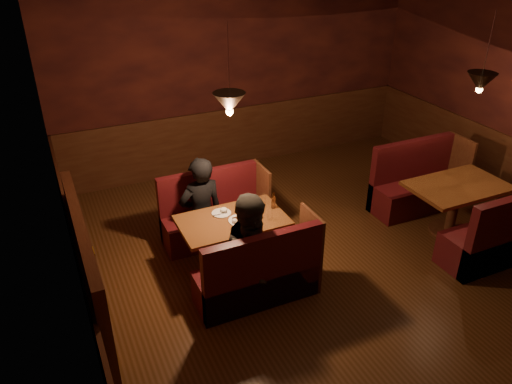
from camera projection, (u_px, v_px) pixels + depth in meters
name	position (u px, v px, depth m)	size (l,w,h in m)	color
room	(343.00, 201.00, 5.33)	(6.02, 7.02, 2.92)	#43240D
main_table	(234.00, 230.00, 5.83)	(1.23, 0.75, 0.86)	#552611
main_bench_far	(215.00, 217.00, 6.49)	(1.36, 0.49, 0.93)	#440C15
main_bench_near	(260.00, 278.00, 5.37)	(1.36, 0.49, 0.93)	#440C15
second_table	(456.00, 197.00, 6.49)	(1.26, 0.80, 0.71)	#552611
second_bench_far	(416.00, 187.00, 7.20)	(1.39, 0.52, 0.99)	#440C15
second_bench_near	(500.00, 239.00, 6.00)	(1.39, 0.52, 0.99)	#440C15
diner_a	(200.00, 191.00, 6.09)	(0.58, 0.38, 1.58)	black
diner_b	(253.00, 234.00, 5.22)	(0.78, 0.61, 1.60)	#2C2924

